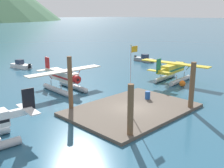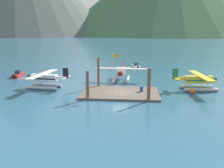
{
  "view_description": "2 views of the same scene",
  "coord_description": "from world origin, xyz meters",
  "px_view_note": "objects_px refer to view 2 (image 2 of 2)",
  "views": [
    {
      "loc": [
        -19.51,
        -16.71,
        9.55
      ],
      "look_at": [
        0.75,
        3.63,
        2.0
      ],
      "focal_mm": 42.97,
      "sensor_mm": 36.0,
      "label": 1
    },
    {
      "loc": [
        2.49,
        -40.77,
        10.49
      ],
      "look_at": [
        -1.62,
        2.27,
        1.15
      ],
      "focal_mm": 40.53,
      "sensor_mm": 36.0,
      "label": 2
    }
  ],
  "objects_px": {
    "mooring_buoy": "(192,91)",
    "boat_red_open_west": "(18,75)",
    "flagpole": "(114,69)",
    "seaplane_yellow_stbd_fwd": "(199,81)",
    "seaplane_cream_bow_centre": "(121,73)",
    "fuel_drum": "(141,89)",
    "boat_white_open_north": "(136,66)",
    "seaplane_white_port_fwd": "(44,80)"
  },
  "relations": [
    {
      "from": "mooring_buoy",
      "to": "boat_red_open_west",
      "type": "bearing_deg",
      "value": 161.56
    },
    {
      "from": "flagpole",
      "to": "seaplane_yellow_stbd_fwd",
      "type": "distance_m",
      "value": 15.56
    },
    {
      "from": "seaplane_cream_bow_centre",
      "to": "boat_red_open_west",
      "type": "height_order",
      "value": "seaplane_cream_bow_centre"
    },
    {
      "from": "fuel_drum",
      "to": "flagpole",
      "type": "bearing_deg",
      "value": -162.04
    },
    {
      "from": "seaplane_cream_bow_centre",
      "to": "boat_white_open_north",
      "type": "height_order",
      "value": "seaplane_cream_bow_centre"
    },
    {
      "from": "fuel_drum",
      "to": "seaplane_white_port_fwd",
      "type": "distance_m",
      "value": 17.7
    },
    {
      "from": "seaplane_yellow_stbd_fwd",
      "to": "boat_red_open_west",
      "type": "xyz_separation_m",
      "value": [
        -37.63,
        9.41,
        -1.09
      ]
    },
    {
      "from": "seaplane_white_port_fwd",
      "to": "fuel_drum",
      "type": "bearing_deg",
      "value": -6.71
    },
    {
      "from": "flagpole",
      "to": "seaplane_cream_bow_centre",
      "type": "distance_m",
      "value": 12.02
    },
    {
      "from": "mooring_buoy",
      "to": "boat_red_open_west",
      "type": "height_order",
      "value": "boat_red_open_west"
    },
    {
      "from": "flagpole",
      "to": "mooring_buoy",
      "type": "height_order",
      "value": "flagpole"
    },
    {
      "from": "mooring_buoy",
      "to": "boat_red_open_west",
      "type": "xyz_separation_m",
      "value": [
        -36.01,
        12.01,
        0.07
      ]
    },
    {
      "from": "boat_red_open_west",
      "to": "seaplane_yellow_stbd_fwd",
      "type": "bearing_deg",
      "value": -14.04
    },
    {
      "from": "seaplane_cream_bow_centre",
      "to": "boat_white_open_north",
      "type": "distance_m",
      "value": 18.33
    },
    {
      "from": "flagpole",
      "to": "seaplane_yellow_stbd_fwd",
      "type": "height_order",
      "value": "flagpole"
    },
    {
      "from": "fuel_drum",
      "to": "boat_white_open_north",
      "type": "bearing_deg",
      "value": 91.96
    },
    {
      "from": "seaplane_white_port_fwd",
      "to": "seaplane_yellow_stbd_fwd",
      "type": "bearing_deg",
      "value": 2.38
    },
    {
      "from": "flagpole",
      "to": "mooring_buoy",
      "type": "distance_m",
      "value": 13.7
    },
    {
      "from": "boat_red_open_west",
      "to": "boat_white_open_north",
      "type": "bearing_deg",
      "value": 30.46
    },
    {
      "from": "seaplane_white_port_fwd",
      "to": "boat_red_open_west",
      "type": "height_order",
      "value": "seaplane_white_port_fwd"
    },
    {
      "from": "fuel_drum",
      "to": "seaplane_yellow_stbd_fwd",
      "type": "relative_size",
      "value": 0.08
    },
    {
      "from": "fuel_drum",
      "to": "seaplane_white_port_fwd",
      "type": "bearing_deg",
      "value": 173.29
    },
    {
      "from": "flagpole",
      "to": "fuel_drum",
      "type": "distance_m",
      "value": 5.97
    },
    {
      "from": "flagpole",
      "to": "boat_white_open_north",
      "type": "relative_size",
      "value": 1.36
    },
    {
      "from": "flagpole",
      "to": "boat_white_open_north",
      "type": "xyz_separation_m",
      "value": [
        3.56,
        29.74,
        -3.85
      ]
    },
    {
      "from": "fuel_drum",
      "to": "boat_red_open_west",
      "type": "bearing_deg",
      "value": 155.41
    },
    {
      "from": "boat_white_open_north",
      "to": "seaplane_yellow_stbd_fwd",
      "type": "bearing_deg",
      "value": -66.27
    },
    {
      "from": "fuel_drum",
      "to": "boat_white_open_north",
      "type": "distance_m",
      "value": 28.29
    },
    {
      "from": "flagpole",
      "to": "mooring_buoy",
      "type": "bearing_deg",
      "value": 9.12
    },
    {
      "from": "mooring_buoy",
      "to": "boat_white_open_north",
      "type": "xyz_separation_m",
      "value": [
        -9.4,
        27.66,
        0.07
      ]
    },
    {
      "from": "mooring_buoy",
      "to": "seaplane_cream_bow_centre",
      "type": "height_order",
      "value": "seaplane_cream_bow_centre"
    },
    {
      "from": "mooring_buoy",
      "to": "fuel_drum",
      "type": "bearing_deg",
      "value": -175.85
    },
    {
      "from": "seaplane_yellow_stbd_fwd",
      "to": "seaplane_cream_bow_centre",
      "type": "relative_size",
      "value": 1.0
    },
    {
      "from": "seaplane_white_port_fwd",
      "to": "boat_red_open_west",
      "type": "relative_size",
      "value": 2.14
    },
    {
      "from": "seaplane_white_port_fwd",
      "to": "mooring_buoy",
      "type": "bearing_deg",
      "value": -3.2
    },
    {
      "from": "seaplane_cream_bow_centre",
      "to": "mooring_buoy",
      "type": "bearing_deg",
      "value": -37.77
    },
    {
      "from": "seaplane_cream_bow_centre",
      "to": "boat_red_open_west",
      "type": "relative_size",
      "value": 2.14
    },
    {
      "from": "boat_white_open_north",
      "to": "boat_red_open_west",
      "type": "relative_size",
      "value": 0.98
    },
    {
      "from": "seaplane_cream_bow_centre",
      "to": "flagpole",
      "type": "bearing_deg",
      "value": -92.73
    },
    {
      "from": "seaplane_yellow_stbd_fwd",
      "to": "boat_white_open_north",
      "type": "xyz_separation_m",
      "value": [
        -11.02,
        25.06,
        -1.09
      ]
    },
    {
      "from": "seaplane_yellow_stbd_fwd",
      "to": "boat_red_open_west",
      "type": "bearing_deg",
      "value": 165.96
    },
    {
      "from": "flagpole",
      "to": "boat_red_open_west",
      "type": "distance_m",
      "value": 27.29
    }
  ]
}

